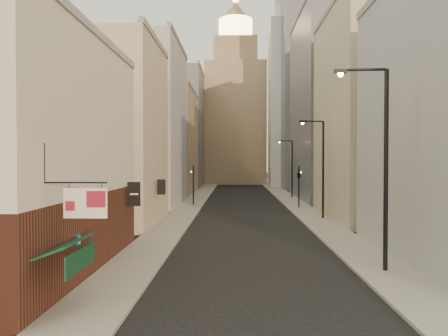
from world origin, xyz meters
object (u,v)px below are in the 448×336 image
(streetlamp_far, at_px, (291,165))
(streetlamp_near, at_px, (381,156))
(clock_tower, at_px, (236,110))
(traffic_light_right, at_px, (299,175))
(traffic_light_left, at_px, (193,178))
(streetlamp_mid, at_px, (321,163))
(white_tower, at_px, (289,97))

(streetlamp_far, bearing_deg, streetlamp_near, -77.93)
(clock_tower, distance_m, traffic_light_right, 55.94)
(streetlamp_far, height_order, traffic_light_right, streetlamp_far)
(traffic_light_left, distance_m, traffic_light_right, 12.79)
(streetlamp_near, height_order, streetlamp_mid, streetlamp_near)
(streetlamp_mid, bearing_deg, white_tower, 74.90)
(traffic_light_left, bearing_deg, streetlamp_mid, 145.43)
(streetlamp_mid, bearing_deg, streetlamp_near, -104.05)
(streetlamp_mid, relative_size, streetlamp_far, 1.11)
(traffic_light_right, bearing_deg, streetlamp_near, 84.07)
(clock_tower, relative_size, streetlamp_mid, 4.78)
(streetlamp_near, xyz_separation_m, streetlamp_mid, (0.81, 19.48, -0.52))
(white_tower, relative_size, streetlamp_mid, 4.41)
(white_tower, relative_size, traffic_light_left, 8.30)
(streetlamp_far, bearing_deg, traffic_light_left, -127.96)
(white_tower, bearing_deg, clock_tower, 128.16)
(clock_tower, xyz_separation_m, streetlamp_near, (7.26, -82.58, -11.74))
(streetlamp_mid, xyz_separation_m, streetlamp_far, (-0.02, 22.43, -0.51))
(streetlamp_far, distance_m, traffic_light_left, 17.08)
(white_tower, height_order, traffic_light_right, white_tower)
(clock_tower, xyz_separation_m, white_tower, (11.00, -14.00, 0.97))
(streetlamp_mid, relative_size, traffic_light_right, 1.88)
(white_tower, distance_m, traffic_light_left, 43.44)
(streetlamp_near, bearing_deg, white_tower, 89.72)
(white_tower, xyz_separation_m, streetlamp_far, (-2.95, -26.68, -13.75))
(white_tower, bearing_deg, traffic_light_left, -113.44)
(clock_tower, distance_m, streetlamp_far, 43.39)
(streetlamp_mid, height_order, traffic_light_right, streetlamp_mid)
(traffic_light_left, height_order, traffic_light_right, same)
(streetlamp_mid, height_order, traffic_light_left, streetlamp_mid)
(streetlamp_far, bearing_deg, white_tower, 96.84)
(clock_tower, xyz_separation_m, streetlamp_far, (8.05, -40.68, -12.77))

